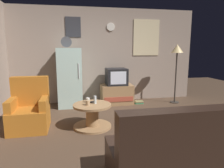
{
  "coord_description": "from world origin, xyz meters",
  "views": [
    {
      "loc": [
        -0.9,
        -3.2,
        1.49
      ],
      "look_at": [
        -0.08,
        0.9,
        0.75
      ],
      "focal_mm": 32.5,
      "sensor_mm": 36.0,
      "label": 1
    }
  ],
  "objects_px": {
    "coffee_table": "(92,116)",
    "couch": "(186,154)",
    "crt_tv": "(116,77)",
    "book_stack": "(139,102)",
    "remote_control": "(92,102)",
    "fridge": "(70,77)",
    "armchair": "(30,111)",
    "wine_glass": "(95,100)",
    "mug_ceramic_white": "(88,100)",
    "mug_ceramic_tan": "(88,103)",
    "standing_lamp": "(177,53)",
    "tv_stand": "(117,94)"
  },
  "relations": [
    {
      "from": "coffee_table",
      "to": "crt_tv",
      "type": "bearing_deg",
      "value": 62.41
    },
    {
      "from": "crt_tv",
      "to": "book_stack",
      "type": "xyz_separation_m",
      "value": [
        0.61,
        -0.12,
        -0.71
      ]
    },
    {
      "from": "coffee_table",
      "to": "remote_control",
      "type": "distance_m",
      "value": 0.27
    },
    {
      "from": "crt_tv",
      "to": "coffee_table",
      "type": "distance_m",
      "value": 1.82
    },
    {
      "from": "mug_ceramic_tan",
      "to": "book_stack",
      "type": "bearing_deg",
      "value": 44.48
    },
    {
      "from": "remote_control",
      "to": "coffee_table",
      "type": "bearing_deg",
      "value": -111.9
    },
    {
      "from": "couch",
      "to": "mug_ceramic_tan",
      "type": "bearing_deg",
      "value": 119.16
    },
    {
      "from": "fridge",
      "to": "mug_ceramic_white",
      "type": "height_order",
      "value": "fridge"
    },
    {
      "from": "mug_ceramic_tan",
      "to": "couch",
      "type": "xyz_separation_m",
      "value": [
        0.96,
        -1.72,
        -0.19
      ]
    },
    {
      "from": "coffee_table",
      "to": "tv_stand",
      "type": "bearing_deg",
      "value": 62.05
    },
    {
      "from": "fridge",
      "to": "armchair",
      "type": "relative_size",
      "value": 1.84
    },
    {
      "from": "couch",
      "to": "tv_stand",
      "type": "bearing_deg",
      "value": 91.0
    },
    {
      "from": "remote_control",
      "to": "couch",
      "type": "relative_size",
      "value": 0.09
    },
    {
      "from": "book_stack",
      "to": "fridge",
      "type": "bearing_deg",
      "value": 175.94
    },
    {
      "from": "wine_glass",
      "to": "book_stack",
      "type": "height_order",
      "value": "wine_glass"
    },
    {
      "from": "crt_tv",
      "to": "remote_control",
      "type": "relative_size",
      "value": 3.6
    },
    {
      "from": "tv_stand",
      "to": "armchair",
      "type": "relative_size",
      "value": 0.87
    },
    {
      "from": "coffee_table",
      "to": "couch",
      "type": "xyz_separation_m",
      "value": [
        0.88,
        -1.77,
        0.09
      ]
    },
    {
      "from": "tv_stand",
      "to": "mug_ceramic_white",
      "type": "xyz_separation_m",
      "value": [
        -0.89,
        -1.4,
        0.24
      ]
    },
    {
      "from": "crt_tv",
      "to": "book_stack",
      "type": "bearing_deg",
      "value": -11.12
    },
    {
      "from": "fridge",
      "to": "crt_tv",
      "type": "height_order",
      "value": "fridge"
    },
    {
      "from": "wine_glass",
      "to": "couch",
      "type": "relative_size",
      "value": 0.09
    },
    {
      "from": "tv_stand",
      "to": "remote_control",
      "type": "distance_m",
      "value": 1.65
    },
    {
      "from": "mug_ceramic_white",
      "to": "armchair",
      "type": "relative_size",
      "value": 0.09
    },
    {
      "from": "mug_ceramic_tan",
      "to": "book_stack",
      "type": "distance_m",
      "value": 2.15
    },
    {
      "from": "crt_tv",
      "to": "armchair",
      "type": "relative_size",
      "value": 0.56
    },
    {
      "from": "standing_lamp",
      "to": "armchair",
      "type": "xyz_separation_m",
      "value": [
        -3.57,
        -1.17,
        -1.02
      ]
    },
    {
      "from": "crt_tv",
      "to": "remote_control",
      "type": "xyz_separation_m",
      "value": [
        -0.8,
        -1.42,
        -0.28
      ]
    },
    {
      "from": "remote_control",
      "to": "armchair",
      "type": "relative_size",
      "value": 0.16
    },
    {
      "from": "mug_ceramic_white",
      "to": "mug_ceramic_tan",
      "type": "relative_size",
      "value": 1.0
    },
    {
      "from": "wine_glass",
      "to": "mug_ceramic_white",
      "type": "distance_m",
      "value": 0.17
    },
    {
      "from": "fridge",
      "to": "book_stack",
      "type": "xyz_separation_m",
      "value": [
        1.83,
        -0.13,
        -0.72
      ]
    },
    {
      "from": "couch",
      "to": "book_stack",
      "type": "xyz_separation_m",
      "value": [
        0.54,
        3.19,
        -0.28
      ]
    },
    {
      "from": "couch",
      "to": "standing_lamp",
      "type": "bearing_deg",
      "value": 63.62
    },
    {
      "from": "wine_glass",
      "to": "couch",
      "type": "bearing_deg",
      "value": -65.6
    },
    {
      "from": "remote_control",
      "to": "armchair",
      "type": "bearing_deg",
      "value": 158.4
    },
    {
      "from": "mug_ceramic_white",
      "to": "armchair",
      "type": "bearing_deg",
      "value": 178.6
    },
    {
      "from": "standing_lamp",
      "to": "book_stack",
      "type": "bearing_deg",
      "value": 175.18
    },
    {
      "from": "crt_tv",
      "to": "mug_ceramic_tan",
      "type": "relative_size",
      "value": 6.0
    },
    {
      "from": "remote_control",
      "to": "book_stack",
      "type": "height_order",
      "value": "remote_control"
    },
    {
      "from": "tv_stand",
      "to": "book_stack",
      "type": "distance_m",
      "value": 0.65
    },
    {
      "from": "wine_glass",
      "to": "armchair",
      "type": "xyz_separation_m",
      "value": [
        -1.21,
        0.14,
        -0.19
      ]
    },
    {
      "from": "couch",
      "to": "coffee_table",
      "type": "bearing_deg",
      "value": 116.38
    },
    {
      "from": "tv_stand",
      "to": "armchair",
      "type": "xyz_separation_m",
      "value": [
        -1.97,
        -1.37,
        0.08
      ]
    },
    {
      "from": "standing_lamp",
      "to": "wine_glass",
      "type": "height_order",
      "value": "standing_lamp"
    },
    {
      "from": "standing_lamp",
      "to": "tv_stand",
      "type": "bearing_deg",
      "value": 172.69
    },
    {
      "from": "fridge",
      "to": "remote_control",
      "type": "relative_size",
      "value": 11.8
    },
    {
      "from": "standing_lamp",
      "to": "armchair",
      "type": "height_order",
      "value": "standing_lamp"
    },
    {
      "from": "coffee_table",
      "to": "wine_glass",
      "type": "relative_size",
      "value": 4.8
    },
    {
      "from": "coffee_table",
      "to": "mug_ceramic_tan",
      "type": "xyz_separation_m",
      "value": [
        -0.08,
        -0.05,
        0.27
      ]
    }
  ]
}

